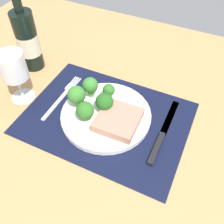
# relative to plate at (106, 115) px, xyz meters

# --- Properties ---
(ground_plane) EXTENTS (1.40, 1.10, 0.03)m
(ground_plane) POSITION_rel_plate_xyz_m (0.00, 0.00, -0.03)
(ground_plane) COLOR tan
(placemat) EXTENTS (0.44, 0.32, 0.00)m
(placemat) POSITION_rel_plate_xyz_m (0.00, 0.00, -0.01)
(placemat) COLOR black
(placemat) RESTS_ON ground_plane
(plate) EXTENTS (0.24, 0.24, 0.02)m
(plate) POSITION_rel_plate_xyz_m (0.00, 0.00, 0.00)
(plate) COLOR white
(plate) RESTS_ON placemat
(steak) EXTENTS (0.11, 0.11, 0.02)m
(steak) POSITION_rel_plate_xyz_m (0.04, -0.01, 0.02)
(steak) COLOR tan
(steak) RESTS_ON plate
(broccoli_near_fork) EXTENTS (0.03, 0.03, 0.05)m
(broccoli_near_fork) POSITION_rel_plate_xyz_m (-0.02, 0.05, 0.04)
(broccoli_near_fork) COLOR #6B994C
(broccoli_near_fork) RESTS_ON plate
(broccoli_near_steak) EXTENTS (0.05, 0.05, 0.06)m
(broccoli_near_steak) POSITION_rel_plate_xyz_m (-0.04, -0.04, 0.04)
(broccoli_near_steak) COLOR #6B994C
(broccoli_near_steak) RESTS_ON plate
(broccoli_center) EXTENTS (0.05, 0.05, 0.07)m
(broccoli_center) POSITION_rel_plate_xyz_m (-0.08, -0.01, 0.05)
(broccoli_center) COLOR #5B8942
(broccoli_center) RESTS_ON plate
(broccoli_front_edge) EXTENTS (0.05, 0.05, 0.06)m
(broccoli_front_edge) POSITION_rel_plate_xyz_m (-0.01, 0.01, 0.04)
(broccoli_front_edge) COLOR #6B994C
(broccoli_front_edge) RESTS_ON plate
(broccoli_back_left) EXTENTS (0.04, 0.04, 0.06)m
(broccoli_back_left) POSITION_rel_plate_xyz_m (-0.07, 0.04, 0.05)
(broccoli_back_left) COLOR #5B8942
(broccoli_back_left) RESTS_ON plate
(fork) EXTENTS (0.02, 0.19, 0.01)m
(fork) POSITION_rel_plate_xyz_m (-0.15, 0.01, -0.01)
(fork) COLOR silver
(fork) RESTS_ON placemat
(knife) EXTENTS (0.02, 0.23, 0.01)m
(knife) POSITION_rel_plate_xyz_m (0.16, 0.01, -0.00)
(knife) COLOR black
(knife) RESTS_ON placemat
(wine_bottle) EXTENTS (0.07, 0.07, 0.27)m
(wine_bottle) POSITION_rel_plate_xyz_m (-0.32, 0.10, 0.09)
(wine_bottle) COLOR black
(wine_bottle) RESTS_ON ground_plane
(wine_glass) EXTENTS (0.07, 0.07, 0.15)m
(wine_glass) POSITION_rel_plate_xyz_m (-0.26, -0.03, 0.09)
(wine_glass) COLOR silver
(wine_glass) RESTS_ON ground_plane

